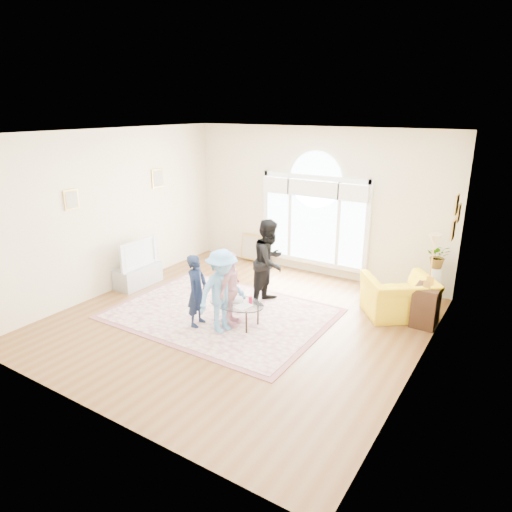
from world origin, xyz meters
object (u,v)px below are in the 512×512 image
Objects in this scene: area_rug at (221,313)px; coffee_table at (236,304)px; television at (136,253)px; armchair at (399,297)px; tv_console at (138,275)px.

area_rug is 0.66m from coffee_table.
television is 5.24m from armchair.
area_rug is 3.60× the size of tv_console.
television is 0.99× the size of coffee_table.
armchair reaches higher than area_rug.
television is (-2.30, 0.22, 0.70)m from area_rug.
television is at bearing -22.11° from armchair.
tv_console is at bearing -22.14° from armchair.
armchair is at bearing 15.52° from television.
television is at bearing 0.00° from tv_console.
tv_console is at bearing 180.00° from television.
coffee_table is at bearing 1.64° from armchair.
tv_console reaches higher than area_rug.
television is (0.01, 0.00, 0.50)m from tv_console.
area_rug is 2.42m from television.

